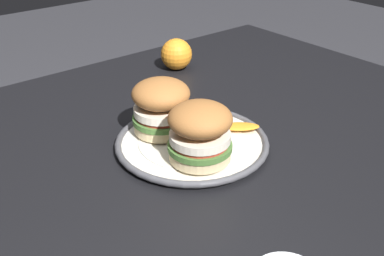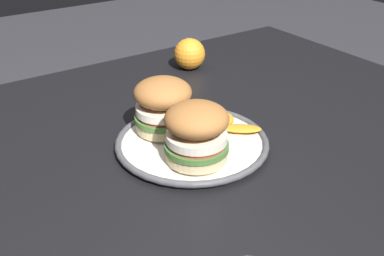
{
  "view_description": "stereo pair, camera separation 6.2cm",
  "coord_description": "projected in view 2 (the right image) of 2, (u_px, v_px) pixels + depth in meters",
  "views": [
    {
      "loc": [
        0.47,
        0.57,
        1.18
      ],
      "look_at": [
        0.01,
        0.01,
        0.79
      ],
      "focal_mm": 43.5,
      "sensor_mm": 36.0,
      "label": 1
    },
    {
      "loc": [
        0.42,
        0.61,
        1.18
      ],
      "look_at": [
        0.01,
        0.01,
        0.79
      ],
      "focal_mm": 43.5,
      "sensor_mm": 36.0,
      "label": 2
    }
  ],
  "objects": [
    {
      "name": "dining_table",
      "position": [
        195.0,
        186.0,
        0.91
      ],
      "size": [
        1.26,
        0.98,
        0.75
      ],
      "color": "black",
      "rests_on": "ground"
    },
    {
      "name": "dinner_plate",
      "position": [
        192.0,
        143.0,
        0.84
      ],
      "size": [
        0.28,
        0.28,
        0.02
      ],
      "color": "silver",
      "rests_on": "dining_table"
    },
    {
      "name": "sandwich_half_left",
      "position": [
        197.0,
        132.0,
        0.76
      ],
      "size": [
        0.11,
        0.11,
        0.1
      ],
      "color": "beige",
      "rests_on": "dinner_plate"
    },
    {
      "name": "sandwich_half_right",
      "position": [
        163.0,
        104.0,
        0.85
      ],
      "size": [
        0.13,
        0.13,
        0.1
      ],
      "color": "beige",
      "rests_on": "dinner_plate"
    },
    {
      "name": "orange_peel_curled",
      "position": [
        221.0,
        119.0,
        0.89
      ],
      "size": [
        0.05,
        0.05,
        0.01
      ],
      "color": "orange",
      "rests_on": "dinner_plate"
    },
    {
      "name": "orange_peel_strip_long",
      "position": [
        241.0,
        128.0,
        0.87
      ],
      "size": [
        0.08,
        0.07,
        0.01
      ],
      "color": "orange",
      "rests_on": "dinner_plate"
    },
    {
      "name": "whole_orange",
      "position": [
        190.0,
        54.0,
        1.17
      ],
      "size": [
        0.08,
        0.08,
        0.08
      ],
      "primitive_type": "sphere",
      "color": "orange",
      "rests_on": "dining_table"
    }
  ]
}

